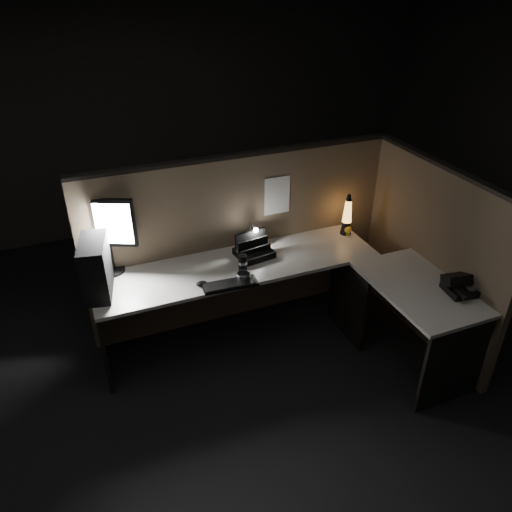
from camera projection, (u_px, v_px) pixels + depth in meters
name	position (u px, v px, depth m)	size (l,w,h in m)	color
floor	(284.00, 376.00, 3.94)	(6.00, 6.00, 0.00)	black
room_shell	(292.00, 186.00, 3.11)	(6.00, 6.00, 6.00)	silver
partition_back	(241.00, 240.00, 4.29)	(2.66, 0.06, 1.50)	brown
partition_right	(430.00, 256.00, 4.06)	(0.06, 1.66, 1.50)	brown
desk	(293.00, 294.00, 3.90)	(2.60, 1.60, 0.73)	#B7B5AD
pc_tower	(96.00, 268.00, 3.56)	(0.18, 0.40, 0.42)	black
monitor	(104.00, 229.00, 3.73)	(0.45, 0.23, 0.61)	black
keyboard	(230.00, 285.00, 3.73)	(0.42, 0.14, 0.02)	black
mouse	(202.00, 284.00, 3.73)	(0.09, 0.06, 0.03)	black
clip_lamp	(253.00, 234.00, 4.17)	(0.04, 0.17, 0.21)	white
organizer	(253.00, 250.00, 4.09)	(0.31, 0.28, 0.21)	black
lava_lamp	(347.00, 218.00, 4.36)	(0.10, 0.10, 0.37)	black
travel_mug	(243.00, 264.00, 3.84)	(0.07, 0.07, 0.16)	black
steel_mug	(244.00, 278.00, 3.74)	(0.11, 0.11, 0.09)	silver
figurine	(348.00, 229.00, 4.39)	(0.06, 0.06, 0.06)	yellow
pinned_paper	(277.00, 196.00, 4.17)	(0.23, 0.00, 0.33)	white
desk_phone	(461.00, 285.00, 3.65)	(0.27, 0.27, 0.15)	black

